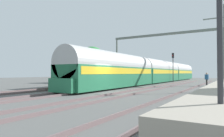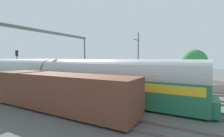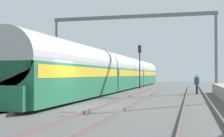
{
  "view_description": "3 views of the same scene",
  "coord_description": "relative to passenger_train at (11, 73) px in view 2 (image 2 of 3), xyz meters",
  "views": [
    {
      "loc": [
        9.37,
        -15.4,
        1.67
      ],
      "look_at": [
        -2.09,
        3.88,
        2.16
      ],
      "focal_mm": 32.92,
      "sensor_mm": 36.0,
      "label": 1
    },
    {
      "loc": [
        -15.52,
        -3.1,
        4.06
      ],
      "look_at": [
        1.85,
        6.69,
        2.85
      ],
      "focal_mm": 26.74,
      "sensor_mm": 36.0,
      "label": 2
    },
    {
      "loc": [
        5.91,
        -15.89,
        1.73
      ],
      "look_at": [
        -1.05,
        11.98,
        2.28
      ],
      "focal_mm": 50.76,
      "sensor_mm": 36.0,
      "label": 3
    }
  ],
  "objects": [
    {
      "name": "passenger_train",
      "position": [
        0.0,
        0.0,
        0.0
      ],
      "size": [
        2.93,
        49.2,
        3.82
      ],
      "color": "#236B47",
      "rests_on": "ground"
    },
    {
      "name": "railway_signal_far",
      "position": [
        1.92,
        1.72,
        1.42
      ],
      "size": [
        0.36,
        0.3,
        5.33
      ],
      "color": "#2D2D33",
      "rests_on": "ground"
    },
    {
      "name": "freight_car",
      "position": [
        -4.19,
        -13.91,
        -0.5
      ],
      "size": [
        2.8,
        13.0,
        2.7
      ],
      "color": "brown",
      "rests_on": "ground"
    },
    {
      "name": "track_west",
      "position": [
        0.0,
        -20.8,
        -1.89
      ],
      "size": [
        1.51,
        60.0,
        0.16
      ],
      "color": "#6E595A",
      "rests_on": "ground"
    },
    {
      "name": "catenary_pole_east_mid",
      "position": [
        10.72,
        -14.86,
        2.18
      ],
      "size": [
        1.9,
        0.2,
        8.0
      ],
      "color": "slate",
      "rests_on": "ground"
    },
    {
      "name": "tree_east_background",
      "position": [
        14.8,
        -22.33,
        1.55
      ],
      "size": [
        3.83,
        3.83,
        5.45
      ],
      "color": "#4C3826",
      "rests_on": "ground"
    },
    {
      "name": "ground",
      "position": [
        2.09,
        -20.8,
        -1.97
      ],
      "size": [
        120.0,
        120.0,
        0.0
      ],
      "primitive_type": "plane",
      "color": "#585957"
    },
    {
      "name": "track_far_west",
      "position": [
        -4.19,
        -20.8,
        -1.89
      ],
      "size": [
        1.52,
        60.0,
        0.16
      ],
      "color": "#6E595A",
      "rests_on": "ground"
    },
    {
      "name": "person_crossing",
      "position": [
        8.51,
        -7.78,
        -0.94
      ],
      "size": [
        0.45,
        0.35,
        1.73
      ],
      "rotation": [
        0.0,
        0.0,
        2.84
      ],
      "color": "#282828",
      "rests_on": "ground"
    },
    {
      "name": "track_east",
      "position": [
        4.19,
        -20.8,
        -1.89
      ],
      "size": [
        1.51,
        60.0,
        0.16
      ],
      "color": "#6E595A",
      "rests_on": "ground"
    },
    {
      "name": "track_far_east",
      "position": [
        8.37,
        -20.8,
        -1.89
      ],
      "size": [
        1.52,
        60.0,
        0.16
      ],
      "color": "#6E595A",
      "rests_on": "ground"
    },
    {
      "name": "platform",
      "position": [
        12.19,
        -18.8,
        -1.52
      ],
      "size": [
        4.4,
        28.0,
        0.9
      ],
      "color": "#A39989",
      "rests_on": "ground"
    },
    {
      "name": "catenary_gantry",
      "position": [
        2.09,
        -4.83,
        3.96
      ],
      "size": [
        16.96,
        0.28,
        7.86
      ],
      "color": "slate",
      "rests_on": "ground"
    }
  ]
}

